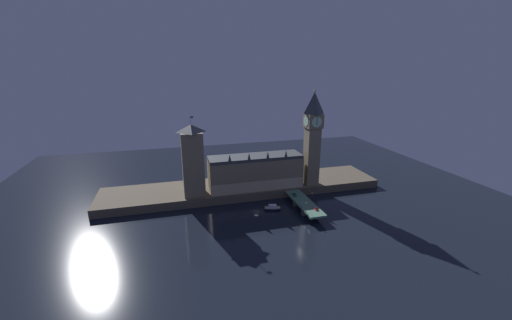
# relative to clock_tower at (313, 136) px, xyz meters

# --- Properties ---
(ground_plane) EXTENTS (400.00, 400.00, 0.00)m
(ground_plane) POSITION_rel_clock_tower_xyz_m (-52.53, -26.58, -45.76)
(ground_plane) COLOR black
(embankment) EXTENTS (220.00, 42.00, 6.32)m
(embankment) POSITION_rel_clock_tower_xyz_m (-52.53, 12.42, -42.60)
(embankment) COLOR brown
(embankment) RESTS_ON ground_plane
(parliament_hall) EXTENTS (71.84, 21.03, 30.56)m
(parliament_hall) POSITION_rel_clock_tower_xyz_m (-44.87, 4.26, -26.76)
(parliament_hall) COLOR #7F7056
(parliament_hall) RESTS_ON embankment
(clock_tower) EXTENTS (12.50, 12.61, 74.44)m
(clock_tower) POSITION_rel_clock_tower_xyz_m (0.00, 0.00, 0.00)
(clock_tower) COLOR #7F7056
(clock_tower) RESTS_ON embankment
(victoria_tower) EXTENTS (15.38, 15.38, 58.14)m
(victoria_tower) POSITION_rel_clock_tower_xyz_m (-92.19, 2.46, -13.27)
(victoria_tower) COLOR #7F7056
(victoria_tower) RESTS_ON embankment
(bridge) EXTENTS (11.61, 46.00, 5.68)m
(bridge) POSITION_rel_clock_tower_xyz_m (-18.80, -31.58, -41.53)
(bridge) COLOR #4C7560
(bridge) RESTS_ON ground_plane
(car_northbound_lead) EXTENTS (1.89, 4.80, 1.58)m
(car_northbound_lead) POSITION_rel_clock_tower_xyz_m (-21.35, -19.03, -39.34)
(car_northbound_lead) COLOR #235633
(car_northbound_lead) RESTS_ON bridge
(car_southbound_lead) EXTENTS (2.04, 4.56, 1.32)m
(car_southbound_lead) POSITION_rel_clock_tower_xyz_m (-16.24, -44.38, -39.46)
(car_southbound_lead) COLOR red
(car_southbound_lead) RESTS_ON bridge
(pedestrian_near_rail) EXTENTS (0.38, 0.38, 1.63)m
(pedestrian_near_rail) POSITION_rel_clock_tower_xyz_m (-23.91, -38.67, -39.22)
(pedestrian_near_rail) COLOR black
(pedestrian_near_rail) RESTS_ON bridge
(pedestrian_mid_walk) EXTENTS (0.38, 0.38, 1.76)m
(pedestrian_mid_walk) POSITION_rel_clock_tower_xyz_m (-13.69, -29.03, -39.15)
(pedestrian_mid_walk) COLOR black
(pedestrian_mid_walk) RESTS_ON bridge
(street_lamp_near) EXTENTS (1.34, 0.60, 6.93)m
(street_lamp_near) POSITION_rel_clock_tower_xyz_m (-24.31, -46.30, -35.75)
(street_lamp_near) COLOR #2D3333
(street_lamp_near) RESTS_ON bridge
(street_lamp_mid) EXTENTS (1.34, 0.60, 6.82)m
(street_lamp_mid) POSITION_rel_clock_tower_xyz_m (-13.29, -31.58, -35.82)
(street_lamp_mid) COLOR #2D3333
(street_lamp_mid) RESTS_ON bridge
(boat_upstream) EXTENTS (13.02, 7.84, 3.85)m
(boat_upstream) POSITION_rel_clock_tower_xyz_m (-40.65, -26.32, -44.36)
(boat_upstream) COLOR #1E2842
(boat_upstream) RESTS_ON ground_plane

